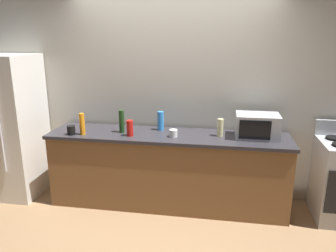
{
  "coord_description": "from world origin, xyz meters",
  "views": [
    {
      "loc": [
        0.62,
        -3.26,
        2.04
      ],
      "look_at": [
        0.0,
        0.4,
        1.0
      ],
      "focal_mm": 35.32,
      "sensor_mm": 36.0,
      "label": 1
    }
  ],
  "objects_px": {
    "mug_white": "(173,133)",
    "refrigerator": "(10,126)",
    "bottle_wine": "(122,121)",
    "bottle_hot_sauce": "(130,128)",
    "bottle_hand_soap": "(220,128)",
    "mug_black": "(71,130)",
    "bottle_spray_cleaner": "(161,121)",
    "microwave": "(257,126)",
    "bottle_dish_soap": "(82,124)"
  },
  "relations": [
    {
      "from": "mug_white",
      "to": "refrigerator",
      "type": "bearing_deg",
      "value": 177.51
    },
    {
      "from": "bottle_wine",
      "to": "bottle_hot_sauce",
      "type": "xyz_separation_m",
      "value": [
        0.13,
        -0.12,
        -0.04
      ]
    },
    {
      "from": "bottle_hand_soap",
      "to": "mug_black",
      "type": "bearing_deg",
      "value": -172.46
    },
    {
      "from": "bottle_wine",
      "to": "bottle_spray_cleaner",
      "type": "relative_size",
      "value": 1.18
    },
    {
      "from": "microwave",
      "to": "bottle_spray_cleaner",
      "type": "relative_size",
      "value": 2.08
    },
    {
      "from": "bottle_hot_sauce",
      "to": "mug_black",
      "type": "relative_size",
      "value": 1.71
    },
    {
      "from": "bottle_dish_soap",
      "to": "bottle_hand_soap",
      "type": "distance_m",
      "value": 1.6
    },
    {
      "from": "refrigerator",
      "to": "mug_black",
      "type": "height_order",
      "value": "refrigerator"
    },
    {
      "from": "refrigerator",
      "to": "microwave",
      "type": "xyz_separation_m",
      "value": [
        3.07,
        0.05,
        0.13
      ]
    },
    {
      "from": "microwave",
      "to": "refrigerator",
      "type": "bearing_deg",
      "value": -179.1
    },
    {
      "from": "bottle_hot_sauce",
      "to": "mug_white",
      "type": "relative_size",
      "value": 2.0
    },
    {
      "from": "bottle_spray_cleaner",
      "to": "bottle_hot_sauce",
      "type": "height_order",
      "value": "bottle_spray_cleaner"
    },
    {
      "from": "bottle_dish_soap",
      "to": "bottle_spray_cleaner",
      "type": "bearing_deg",
      "value": 21.36
    },
    {
      "from": "bottle_hot_sauce",
      "to": "mug_black",
      "type": "bearing_deg",
      "value": -174.63
    },
    {
      "from": "bottle_hand_soap",
      "to": "mug_black",
      "type": "relative_size",
      "value": 1.9
    },
    {
      "from": "bottle_hot_sauce",
      "to": "mug_black",
      "type": "xyz_separation_m",
      "value": [
        -0.69,
        -0.07,
        -0.04
      ]
    },
    {
      "from": "bottle_spray_cleaner",
      "to": "mug_white",
      "type": "height_order",
      "value": "bottle_spray_cleaner"
    },
    {
      "from": "bottle_wine",
      "to": "bottle_spray_cleaner",
      "type": "bearing_deg",
      "value": 21.94
    },
    {
      "from": "bottle_spray_cleaner",
      "to": "bottle_hand_soap",
      "type": "xyz_separation_m",
      "value": [
        0.72,
        -0.13,
        -0.01
      ]
    },
    {
      "from": "refrigerator",
      "to": "bottle_hot_sauce",
      "type": "xyz_separation_m",
      "value": [
        1.63,
        -0.14,
        0.09
      ]
    },
    {
      "from": "bottle_wine",
      "to": "bottle_hand_soap",
      "type": "relative_size",
      "value": 1.33
    },
    {
      "from": "bottle_wine",
      "to": "mug_white",
      "type": "bearing_deg",
      "value": -6.91
    },
    {
      "from": "bottle_spray_cleaner",
      "to": "mug_white",
      "type": "distance_m",
      "value": 0.33
    },
    {
      "from": "mug_black",
      "to": "microwave",
      "type": "bearing_deg",
      "value": 6.67
    },
    {
      "from": "bottle_hand_soap",
      "to": "bottle_dish_soap",
      "type": "bearing_deg",
      "value": -172.67
    },
    {
      "from": "bottle_hot_sauce",
      "to": "bottle_spray_cleaner",
      "type": "bearing_deg",
      "value": 44.26
    },
    {
      "from": "bottle_wine",
      "to": "mug_white",
      "type": "xyz_separation_m",
      "value": [
        0.64,
        -0.08,
        -0.09
      ]
    },
    {
      "from": "bottle_dish_soap",
      "to": "bottle_hand_soap",
      "type": "xyz_separation_m",
      "value": [
        1.59,
        0.2,
        -0.02
      ]
    },
    {
      "from": "refrigerator",
      "to": "bottle_spray_cleaner",
      "type": "height_order",
      "value": "refrigerator"
    },
    {
      "from": "bottle_spray_cleaner",
      "to": "mug_black",
      "type": "height_order",
      "value": "bottle_spray_cleaner"
    },
    {
      "from": "bottle_dish_soap",
      "to": "microwave",
      "type": "bearing_deg",
      "value": 6.44
    },
    {
      "from": "bottle_dish_soap",
      "to": "mug_black",
      "type": "xyz_separation_m",
      "value": [
        -0.13,
        -0.02,
        -0.07
      ]
    },
    {
      "from": "microwave",
      "to": "bottle_spray_cleaner",
      "type": "height_order",
      "value": "microwave"
    },
    {
      "from": "bottle_wine",
      "to": "bottle_hot_sauce",
      "type": "bearing_deg",
      "value": -41.91
    },
    {
      "from": "bottle_hot_sauce",
      "to": "mug_white",
      "type": "bearing_deg",
      "value": 4.94
    },
    {
      "from": "refrigerator",
      "to": "bottle_dish_soap",
      "type": "height_order",
      "value": "refrigerator"
    },
    {
      "from": "refrigerator",
      "to": "microwave",
      "type": "bearing_deg",
      "value": 0.9
    },
    {
      "from": "bottle_wine",
      "to": "mug_black",
      "type": "relative_size",
      "value": 2.52
    },
    {
      "from": "refrigerator",
      "to": "mug_white",
      "type": "distance_m",
      "value": 2.13
    },
    {
      "from": "mug_black",
      "to": "bottle_dish_soap",
      "type": "bearing_deg",
      "value": 10.11
    },
    {
      "from": "bottle_hot_sauce",
      "to": "bottle_wine",
      "type": "bearing_deg",
      "value": 138.09
    },
    {
      "from": "refrigerator",
      "to": "microwave",
      "type": "height_order",
      "value": "refrigerator"
    },
    {
      "from": "refrigerator",
      "to": "bottle_wine",
      "type": "bearing_deg",
      "value": -0.6
    },
    {
      "from": "bottle_wine",
      "to": "mug_black",
      "type": "distance_m",
      "value": 0.59
    },
    {
      "from": "microwave",
      "to": "mug_black",
      "type": "height_order",
      "value": "microwave"
    },
    {
      "from": "microwave",
      "to": "bottle_dish_soap",
      "type": "relative_size",
      "value": 1.89
    },
    {
      "from": "refrigerator",
      "to": "bottle_dish_soap",
      "type": "relative_size",
      "value": 7.07
    },
    {
      "from": "bottle_wine",
      "to": "bottle_spray_cleaner",
      "type": "distance_m",
      "value": 0.47
    },
    {
      "from": "bottle_hot_sauce",
      "to": "bottle_hand_soap",
      "type": "xyz_separation_m",
      "value": [
        1.03,
        0.16,
        0.01
      ]
    },
    {
      "from": "refrigerator",
      "to": "bottle_hand_soap",
      "type": "distance_m",
      "value": 2.66
    }
  ]
}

